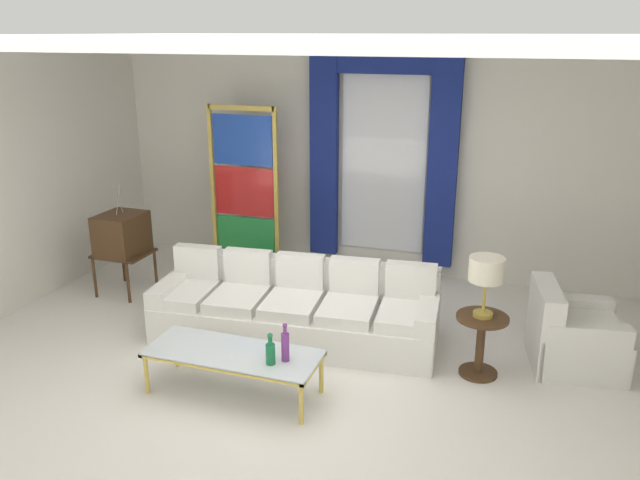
{
  "coord_description": "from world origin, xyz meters",
  "views": [
    {
      "loc": [
        1.91,
        -4.95,
        3.07
      ],
      "look_at": [
        -0.09,
        0.9,
        1.05
      ],
      "focal_mm": 35.87,
      "sensor_mm": 36.0,
      "label": 1
    }
  ],
  "objects_px": {
    "coffee_table": "(233,355)",
    "armchair_white": "(570,338)",
    "stained_glass_divider": "(244,195)",
    "peacock_figurine": "(257,267)",
    "bottle_blue_decanter": "(270,352)",
    "bottle_crystal_tall": "(285,345)",
    "round_side_table": "(481,340)",
    "vintage_tv": "(122,235)",
    "couch_white_long": "(296,310)",
    "table_lamp_brass": "(487,272)"
  },
  "relations": [
    {
      "from": "armchair_white",
      "to": "bottle_crystal_tall",
      "type": "bearing_deg",
      "value": -147.31
    },
    {
      "from": "couch_white_long",
      "to": "bottle_blue_decanter",
      "type": "bearing_deg",
      "value": -78.43
    },
    {
      "from": "stained_glass_divider",
      "to": "peacock_figurine",
      "type": "height_order",
      "value": "stained_glass_divider"
    },
    {
      "from": "bottle_blue_decanter",
      "to": "peacock_figurine",
      "type": "distance_m",
      "value": 2.87
    },
    {
      "from": "coffee_table",
      "to": "peacock_figurine",
      "type": "distance_m",
      "value": 2.61
    },
    {
      "from": "couch_white_long",
      "to": "coffee_table",
      "type": "xyz_separation_m",
      "value": [
        -0.13,
        -1.22,
        0.07
      ]
    },
    {
      "from": "coffee_table",
      "to": "couch_white_long",
      "type": "bearing_deg",
      "value": 83.86
    },
    {
      "from": "vintage_tv",
      "to": "round_side_table",
      "type": "relative_size",
      "value": 2.26
    },
    {
      "from": "coffee_table",
      "to": "armchair_white",
      "type": "bearing_deg",
      "value": 27.89
    },
    {
      "from": "armchair_white",
      "to": "table_lamp_brass",
      "type": "distance_m",
      "value": 1.18
    },
    {
      "from": "couch_white_long",
      "to": "table_lamp_brass",
      "type": "height_order",
      "value": "table_lamp_brass"
    },
    {
      "from": "armchair_white",
      "to": "stained_glass_divider",
      "type": "relative_size",
      "value": 0.43
    },
    {
      "from": "bottle_crystal_tall",
      "to": "vintage_tv",
      "type": "relative_size",
      "value": 0.26
    },
    {
      "from": "bottle_blue_decanter",
      "to": "bottle_crystal_tall",
      "type": "bearing_deg",
      "value": 43.68
    },
    {
      "from": "couch_white_long",
      "to": "armchair_white",
      "type": "xyz_separation_m",
      "value": [
        2.69,
        0.28,
        -0.02
      ]
    },
    {
      "from": "vintage_tv",
      "to": "table_lamp_brass",
      "type": "bearing_deg",
      "value": -8.56
    },
    {
      "from": "round_side_table",
      "to": "table_lamp_brass",
      "type": "xyz_separation_m",
      "value": [
        0.0,
        0.0,
        0.67
      ]
    },
    {
      "from": "coffee_table",
      "to": "bottle_blue_decanter",
      "type": "xyz_separation_m",
      "value": [
        0.4,
        -0.09,
        0.14
      ]
    },
    {
      "from": "coffee_table",
      "to": "bottle_blue_decanter",
      "type": "bearing_deg",
      "value": -12.97
    },
    {
      "from": "armchair_white",
      "to": "round_side_table",
      "type": "height_order",
      "value": "armchair_white"
    },
    {
      "from": "bottle_blue_decanter",
      "to": "peacock_figurine",
      "type": "height_order",
      "value": "bottle_blue_decanter"
    },
    {
      "from": "peacock_figurine",
      "to": "stained_glass_divider",
      "type": "bearing_deg",
      "value": 130.38
    },
    {
      "from": "couch_white_long",
      "to": "round_side_table",
      "type": "bearing_deg",
      "value": -5.4
    },
    {
      "from": "coffee_table",
      "to": "stained_glass_divider",
      "type": "distance_m",
      "value": 3.13
    },
    {
      "from": "bottle_blue_decanter",
      "to": "round_side_table",
      "type": "height_order",
      "value": "bottle_blue_decanter"
    },
    {
      "from": "couch_white_long",
      "to": "bottle_blue_decanter",
      "type": "distance_m",
      "value": 1.35
    },
    {
      "from": "bottle_blue_decanter",
      "to": "bottle_crystal_tall",
      "type": "xyz_separation_m",
      "value": [
        0.1,
        0.09,
        0.03
      ]
    },
    {
      "from": "bottle_blue_decanter",
      "to": "round_side_table",
      "type": "relative_size",
      "value": 0.48
    },
    {
      "from": "couch_white_long",
      "to": "round_side_table",
      "type": "distance_m",
      "value": 1.9
    },
    {
      "from": "coffee_table",
      "to": "round_side_table",
      "type": "height_order",
      "value": "round_side_table"
    },
    {
      "from": "stained_glass_divider",
      "to": "table_lamp_brass",
      "type": "xyz_separation_m",
      "value": [
        3.22,
        -1.78,
        -0.03
      ]
    },
    {
      "from": "couch_white_long",
      "to": "bottle_crystal_tall",
      "type": "distance_m",
      "value": 1.29
    },
    {
      "from": "bottle_blue_decanter",
      "to": "round_side_table",
      "type": "distance_m",
      "value": 1.99
    },
    {
      "from": "coffee_table",
      "to": "table_lamp_brass",
      "type": "bearing_deg",
      "value": 27.12
    },
    {
      "from": "coffee_table",
      "to": "armchair_white",
      "type": "relative_size",
      "value": 1.64
    },
    {
      "from": "table_lamp_brass",
      "to": "bottle_crystal_tall",
      "type": "bearing_deg",
      "value": -145.87
    },
    {
      "from": "armchair_white",
      "to": "table_lamp_brass",
      "type": "bearing_deg",
      "value": -150.21
    },
    {
      "from": "armchair_white",
      "to": "round_side_table",
      "type": "relative_size",
      "value": 1.58
    },
    {
      "from": "vintage_tv",
      "to": "peacock_figurine",
      "type": "height_order",
      "value": "vintage_tv"
    },
    {
      "from": "couch_white_long",
      "to": "stained_glass_divider",
      "type": "distance_m",
      "value": 2.21
    },
    {
      "from": "couch_white_long",
      "to": "coffee_table",
      "type": "height_order",
      "value": "couch_white_long"
    },
    {
      "from": "armchair_white",
      "to": "table_lamp_brass",
      "type": "relative_size",
      "value": 1.65
    },
    {
      "from": "bottle_crystal_tall",
      "to": "armchair_white",
      "type": "distance_m",
      "value": 2.78
    },
    {
      "from": "coffee_table",
      "to": "vintage_tv",
      "type": "bearing_deg",
      "value": 143.74
    },
    {
      "from": "stained_glass_divider",
      "to": "vintage_tv",
      "type": "bearing_deg",
      "value": -134.66
    },
    {
      "from": "armchair_white",
      "to": "coffee_table",
      "type": "bearing_deg",
      "value": -152.11
    },
    {
      "from": "stained_glass_divider",
      "to": "peacock_figurine",
      "type": "bearing_deg",
      "value": -49.62
    },
    {
      "from": "bottle_crystal_tall",
      "to": "round_side_table",
      "type": "bearing_deg",
      "value": 34.13
    },
    {
      "from": "coffee_table",
      "to": "armchair_white",
      "type": "xyz_separation_m",
      "value": [
        2.82,
        1.49,
        -0.09
      ]
    },
    {
      "from": "bottle_blue_decanter",
      "to": "armchair_white",
      "type": "height_order",
      "value": "armchair_white"
    }
  ]
}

